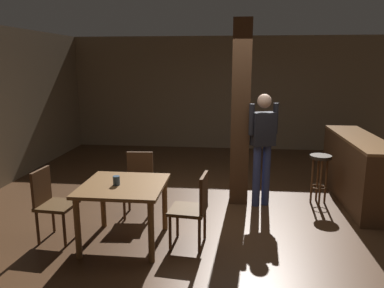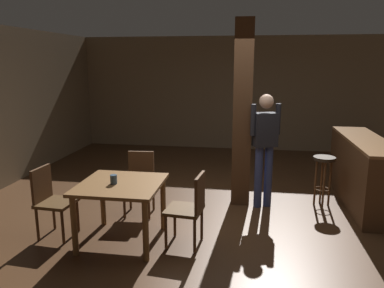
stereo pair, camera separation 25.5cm
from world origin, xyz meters
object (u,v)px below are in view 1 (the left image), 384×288
Objects in this scene: chair_west at (51,201)px; bar_stool_near at (320,168)px; chair_east at (194,206)px; bar_counter at (352,168)px; standing_person at (263,142)px; chair_north at (139,180)px; napkin_cup at (116,181)px; dining_table at (124,194)px.

chair_west is 1.15× the size of bar_stool_near.
bar_counter is at bearing 37.61° from chair_east.
standing_person is 0.77× the size of bar_counter.
chair_north is 3.35m from bar_counter.
bar_counter is 2.89× the size of bar_stool_near.
chair_north is (-0.89, 0.89, 0.00)m from chair_east.
chair_north is at bearing -165.14° from bar_stool_near.
chair_east reaches higher than napkin_cup.
napkin_cup is at bearing -149.71° from dining_table.
standing_person reaches higher than chair_north.
napkin_cup is (-0.92, -0.06, 0.30)m from chair_east.
dining_table is at bearing -140.49° from standing_person.
chair_east is at bearing -122.12° from standing_person.
chair_west is at bearing -179.84° from dining_table.
bar_stool_near is at bearing 31.51° from dining_table.
bar_counter is at bearing 29.69° from napkin_cup.
dining_table is at bearing 0.16° from chair_west.
bar_counter reaches higher than chair_east.
chair_north is at bearing 134.84° from chair_east.
chair_north is at bearing -164.32° from bar_counter.
standing_person reaches higher than dining_table.
bar_stool_near is at bearing 24.47° from chair_west.
chair_east is at bearing -45.16° from chair_north.
standing_person is at bearing -168.32° from bar_stool_near.
chair_west is 3.07m from standing_person.
dining_table is at bearing -87.36° from chair_north.
bar_counter reaches higher than bar_stool_near.
bar_counter is (2.34, 1.80, 0.02)m from chair_east.
chair_west is 0.52× the size of standing_person.
napkin_cup is (-0.03, -0.95, 0.30)m from chair_north.
standing_person is (1.81, 1.48, 0.19)m from napkin_cup.
chair_north is (0.88, 0.91, 0.00)m from chair_west.
dining_table is 0.57× the size of standing_person.
chair_west is at bearing -156.14° from bar_counter.
chair_west reaches higher than bar_stool_near.
standing_person reaches higher than napkin_cup.
chair_east is at bearing 0.96° from dining_table.
bar_counter is at bearing 19.69° from bar_stool_near.
bar_stool_near is (2.69, 0.71, 0.06)m from chair_north.
chair_east is at bearing 0.54° from chair_west.
dining_table is at bearing 30.29° from napkin_cup.
chair_east is 1.26m from chair_north.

